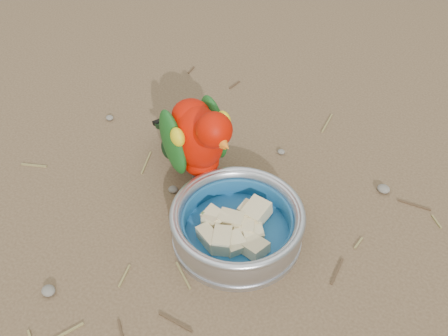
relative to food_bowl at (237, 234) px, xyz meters
The scene contains 6 objects.
ground 0.11m from the food_bowl, 131.17° to the right, with size 60.00×60.00×0.00m, color brown.
food_bowl is the anchor object (origin of this frame).
bowl_wall 0.03m from the food_bowl, ahead, with size 0.21×0.21×0.04m, color #B2B2BA, non-canonical shape.
fruit_wedges 0.02m from the food_bowl, ahead, with size 0.13×0.13×0.03m, color beige, non-canonical shape.
lory_parrot 0.16m from the food_bowl, 152.03° to the left, with size 0.11×0.22×0.18m, color #BE0E00, non-canonical shape.
ground_debris 0.05m from the food_bowl, 160.18° to the right, with size 0.90×0.80×0.01m, color olive, non-canonical shape.
Camera 1 is at (0.35, -0.36, 0.64)m, focal length 40.00 mm.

